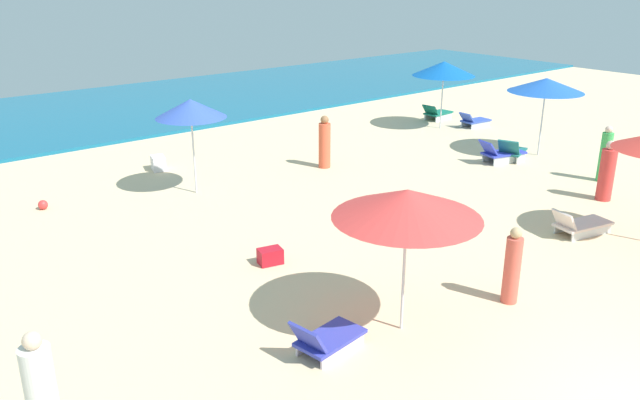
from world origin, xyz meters
TOP-DOWN VIEW (x-y plane):
  - ocean at (0.00, 24.51)m, footprint 60.00×10.97m
  - umbrella_0 at (-0.85, 4.13)m, footprint 2.44×2.44m
  - lounge_chair_0_0 at (-2.32, 4.39)m, footprint 1.32×0.79m
  - lounge_chair_1_0 at (5.35, 4.43)m, footprint 1.55×0.91m
  - umbrella_4 at (10.50, 8.86)m, footprint 2.39×2.39m
  - lounge_chair_4_0 at (9.28, 9.06)m, footprint 1.41×1.05m
  - lounge_chair_4_1 at (8.84, 9.14)m, footprint 1.62×0.96m
  - umbrella_5 at (-0.12, 12.65)m, footprint 1.88×1.88m
  - umbrella_6 at (10.91, 13.43)m, footprint 2.36×2.36m
  - lounge_chair_6_0 at (12.10, 12.74)m, footprint 1.31×0.70m
  - lounge_chair_6_1 at (11.93, 14.50)m, footprint 1.38×0.76m
  - beachgoer_1 at (9.53, 6.13)m, footprint 0.42×0.42m
  - beachgoer_2 at (4.13, 12.25)m, footprint 0.52×0.52m
  - beachgoer_3 at (8.03, 5.28)m, footprint 0.46×0.46m
  - beachgoer_4 at (1.37, 3.53)m, footprint 0.42×0.42m
  - beachgoer_5 at (-6.46, 4.91)m, footprint 0.46×0.46m
  - cooler_box_0 at (-1.12, 7.65)m, footprint 0.55×0.44m
  - beach_ball_1 at (-3.81, 13.96)m, footprint 0.24×0.24m
  - cooler_box_2 at (0.01, 15.25)m, footprint 0.53×0.66m

SIDE VIEW (x-z plane):
  - ocean at x=0.00m, z-range 0.00..0.12m
  - beach_ball_1 at x=-3.81m, z-range 0.00..0.24m
  - cooler_box_0 at x=-1.12m, z-range 0.00..0.33m
  - cooler_box_2 at x=0.01m, z-range 0.00..0.43m
  - lounge_chair_1_0 at x=5.35m, z-range -0.09..0.56m
  - lounge_chair_6_0 at x=12.10m, z-range -0.07..0.54m
  - lounge_chair_0_0 at x=-2.32m, z-range -0.10..0.59m
  - lounge_chair_6_1 at x=11.93m, z-range -0.07..0.60m
  - lounge_chair_4_1 at x=8.84m, z-range -0.09..0.67m
  - lounge_chair_4_0 at x=9.28m, z-range -0.10..0.68m
  - beachgoer_4 at x=1.37m, z-range -0.04..1.43m
  - beachgoer_3 at x=8.03m, z-range -0.07..1.56m
  - beachgoer_2 at x=4.13m, z-range -0.06..1.57m
  - beachgoer_1 at x=9.53m, z-range -0.05..1.58m
  - beachgoer_5 at x=-6.46m, z-range -0.06..1.67m
  - umbrella_0 at x=-0.85m, z-range 1.02..3.54m
  - umbrella_6 at x=10.91m, z-range 1.01..3.56m
  - umbrella_4 at x=10.50m, z-range 1.05..3.59m
  - umbrella_5 at x=-0.12m, z-range 1.05..3.64m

